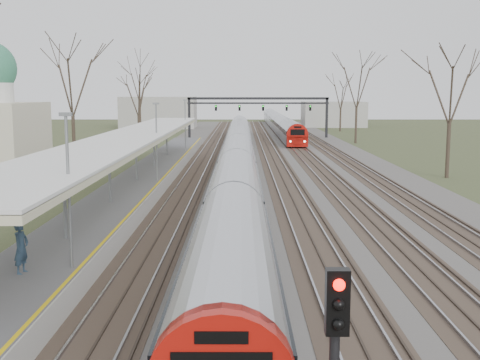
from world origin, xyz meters
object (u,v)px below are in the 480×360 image
object	(u,v)px
train_near	(238,151)
train_far	(279,122)
passenger	(21,248)
signal_post	(335,356)

from	to	relation	value
train_near	train_far	world-z (taller)	same
train_far	passenger	xyz separation A→B (m)	(-13.60, -90.75, 0.37)
train_far	signal_post	bearing A→B (deg)	-92.99
passenger	signal_post	distance (m)	12.86
train_far	passenger	world-z (taller)	train_far
train_far	train_near	bearing A→B (deg)	-97.29
train_near	passenger	distance (m)	36.62
train_far	signal_post	world-z (taller)	signal_post
signal_post	passenger	bearing A→B (deg)	130.60
passenger	signal_post	size ratio (longest dim) A/B	0.41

